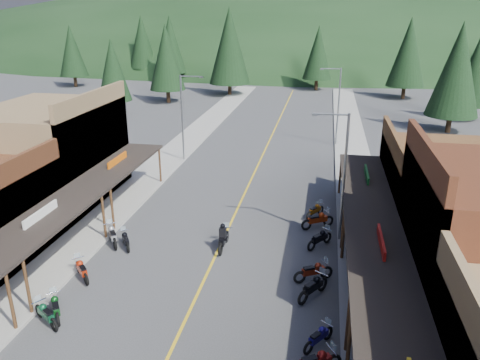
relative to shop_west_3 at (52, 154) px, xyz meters
The scene contains 33 objects.
ground 18.17m from the shop_west_3, 39.34° to the right, with size 220.00×220.00×0.00m, color #38383A.
centerline 16.67m from the shop_west_3, 32.26° to the left, with size 0.15×90.00×0.01m, color gold.
sidewalk_west 10.65m from the shop_west_3, 59.70° to the left, with size 3.40×94.00×0.15m, color gray.
sidewalk_east 24.35m from the shop_west_3, 21.15° to the left, with size 3.40×94.00×0.15m, color gray.
shop_west_3 is the anchor object (origin of this frame).
shop_east_3 27.56m from the shop_west_3, ahead, with size 10.90×10.20×6.20m.
streetlight_1 12.73m from the shop_west_3, 57.44° to the left, with size 2.16×0.18×8.00m.
streetlight_2 21.02m from the shop_west_3, ahead, with size 2.16×0.18×8.00m.
streetlight_3 27.94m from the shop_west_3, 42.04° to the left, with size 2.16×0.18×8.00m.
ridge_hill 124.52m from the shop_west_3, 83.64° to the left, with size 310.00×140.00×60.00m, color black.
pine_0 57.15m from the shop_west_3, 117.34° to the left, with size 5.04×5.04×11.00m.
pine_1 59.70m from the shop_west_3, 99.87° to the left, with size 5.88×5.88×12.50m.
pine_2 47.07m from the shop_west_3, 85.37° to the left, with size 6.72×6.72×14.00m.
pine_3 57.59m from the shop_west_3, 71.99° to the left, with size 5.04×5.04×11.00m.
pine_4 58.27m from the shop_west_3, 56.87° to the left, with size 5.88×5.88×12.50m.
pine_7 67.32m from the shop_west_3, 105.72° to the left, with size 5.88×5.88×12.50m.
pine_8 29.95m from the shop_west_3, 105.97° to the left, with size 4.48×4.48×10.00m.
pine_9 50.71m from the shop_west_3, 41.73° to the left, with size 4.93×4.93×10.80m.
pine_10 39.07m from the shop_west_3, 96.22° to the left, with size 5.38×5.38×11.60m.
pine_11 43.22m from the shop_west_3, 38.32° to the left, with size 5.82×5.82×12.40m.
bike_west_6 16.27m from the shop_west_3, 61.28° to the right, with size 0.68×2.04×1.17m, color #0E4728, non-canonical shape.
bike_west_7 15.85m from the shop_west_3, 59.79° to the right, with size 0.68×2.05×1.17m, color #0C4015, non-canonical shape.
bike_west_8 12.94m from the shop_west_3, 54.05° to the right, with size 0.69×2.08×1.19m, color #B9280D, non-canonical shape.
bike_west_9 10.95m from the shop_west_3, 38.25° to the right, with size 0.64×1.93×1.10m, color black, non-canonical shape.
bike_west_10 10.02m from the shop_west_3, 40.48° to the right, with size 0.77×2.31×1.32m, color gray, non-canonical shape.
bike_east_7 24.10m from the shop_west_3, 33.92° to the right, with size 0.63×1.88×1.07m, color navy, non-canonical shape.
bike_east_8 21.98m from the shop_west_3, 26.58° to the right, with size 0.77×2.30×1.31m, color black, non-canonical shape.
bike_east_9 21.31m from the shop_west_3, 22.88° to the right, with size 0.73×2.18×1.24m, color maroon, non-canonical shape.
bike_east_10 20.38m from the shop_west_3, 12.44° to the right, with size 0.71×2.12×1.21m, color black, non-canonical shape.
bike_east_11 19.79m from the shop_west_3, ahead, with size 0.76×2.29×1.31m, color #AB2F0C, non-canonical shape.
bike_east_12 19.52m from the shop_west_3, ahead, with size 0.64×1.92×1.10m, color #AB5C0C, non-canonical shape.
rider_on_bike 15.41m from the shop_west_3, 21.75° to the right, with size 0.80×2.34×1.77m.
pedestrian_east_b 22.05m from the shop_west_3, ahead, with size 0.92×0.53×1.89m, color brown.
Camera 1 is at (5.72, -18.60, 13.46)m, focal length 35.00 mm.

